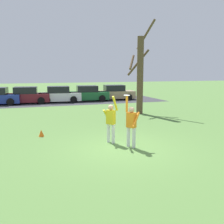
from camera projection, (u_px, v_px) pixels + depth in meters
The scene contains 11 objects.
ground_plane at pixel (122, 148), 9.78m from camera, with size 120.00×120.00×0.00m, color #567F3D.
person_catcher at pixel (131, 123), 9.72m from camera, with size 0.53×0.59×2.08m.
person_defender at pixel (111, 120), 10.34m from camera, with size 0.62×0.66×2.04m.
frisbee_disc at pixel (127, 95), 9.67m from camera, with size 0.24×0.24×0.02m, color white.
parked_car_maroon at pixel (27, 96), 23.54m from camera, with size 4.24×2.31×1.59m.
parked_car_white at pixel (60, 95), 24.46m from camera, with size 4.24×2.31×1.59m.
parked_car_green at pixel (88, 94), 25.51m from camera, with size 4.24×2.31×1.59m.
parked_car_tan at pixel (115, 93), 26.74m from camera, with size 4.24×2.31×1.59m.
parking_strip at pixel (61, 102), 24.87m from camera, with size 21.34×6.40×0.01m, color #38383D.
bare_tree_tall at pixel (140, 73), 17.48m from camera, with size 2.01×1.36×6.67m.
field_cone_orange at pixel (41, 133), 11.49m from camera, with size 0.26×0.26×0.32m, color orange.
Camera 1 is at (-3.39, -8.80, 3.01)m, focal length 39.19 mm.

